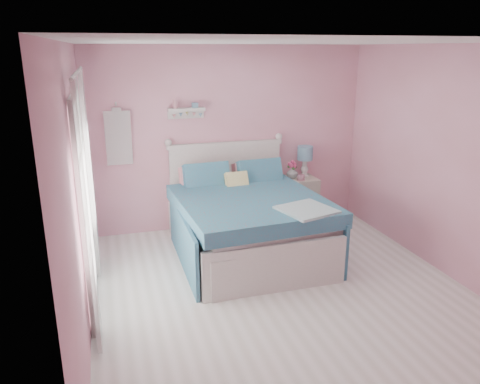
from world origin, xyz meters
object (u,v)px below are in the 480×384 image
vase (292,172)px  teacup (301,177)px  nightstand (299,200)px  table_lamp (305,155)px  bed (246,222)px

vase → teacup: vase is taller
nightstand → teacup: (-0.03, -0.13, 0.39)m
nightstand → table_lamp: (0.11, 0.08, 0.67)m
nightstand → teacup: bearing=-103.7°
bed → table_lamp: size_ratio=4.89×
bed → table_lamp: bearing=33.6°
bed → nightstand: (1.08, 0.83, -0.06)m
bed → vase: 1.35m
nightstand → vase: bearing=168.6°
table_lamp → teacup: bearing=-124.4°
bed → vase: bearing=37.5°
vase → teacup: bearing=-63.9°
bed → teacup: 1.30m
teacup → bed: bearing=-146.3°
teacup → table_lamp: bearing=55.6°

